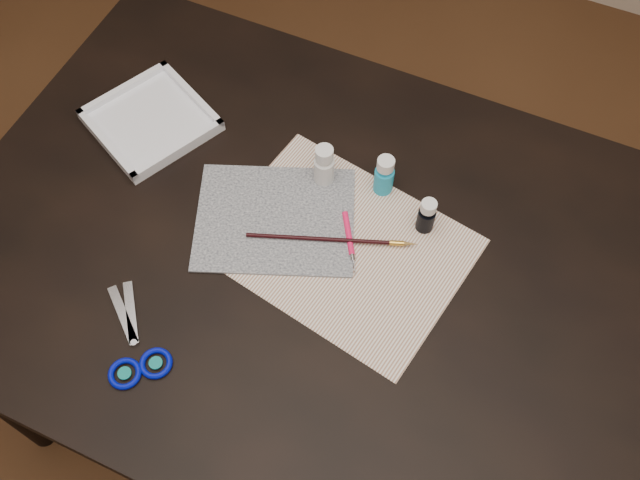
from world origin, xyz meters
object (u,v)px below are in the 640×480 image
at_px(paint_bottle_white, 324,165).
at_px(paint_bottle_navy, 427,216).
at_px(canvas, 275,219).
at_px(paint_bottle_cyan, 384,175).
at_px(paper, 342,247).
at_px(palette_tray, 151,120).
at_px(scissors, 127,335).

relative_size(paint_bottle_white, paint_bottle_navy, 1.19).
xyz_separation_m(canvas, paint_bottle_cyan, (0.15, 0.14, 0.04)).
relative_size(paper, paint_bottle_cyan, 4.80).
height_order(paint_bottle_white, palette_tray, paint_bottle_white).
distance_m(paper, paint_bottle_white, 0.15).
distance_m(paint_bottle_cyan, paint_bottle_navy, 0.11).
xyz_separation_m(paint_bottle_white, paint_bottle_cyan, (0.10, 0.03, -0.00)).
distance_m(canvas, scissors, 0.32).
bearing_deg(scissors, paint_bottle_cyan, -82.97).
relative_size(canvas, paint_bottle_navy, 3.66).
relative_size(canvas, paint_bottle_cyan, 3.23).
height_order(canvas, scissors, scissors).
height_order(paper, canvas, canvas).
bearing_deg(scissors, palette_tray, -25.37).
distance_m(canvas, paint_bottle_cyan, 0.21).
bearing_deg(scissors, paint_bottle_navy, -94.39).
distance_m(paint_bottle_navy, palette_tray, 0.55).
distance_m(paint_bottle_cyan, palette_tray, 0.46).
distance_m(scissors, palette_tray, 0.43).
xyz_separation_m(paint_bottle_cyan, palette_tray, (-0.46, -0.04, -0.03)).
bearing_deg(scissors, paper, -91.62).
xyz_separation_m(canvas, paint_bottle_white, (0.04, 0.11, 0.04)).
distance_m(paper, canvas, 0.13).
height_order(paint_bottle_navy, palette_tray, paint_bottle_navy).
relative_size(paint_bottle_cyan, scissors, 0.42).
relative_size(paint_bottle_navy, scissors, 0.37).
bearing_deg(paper, canvas, 179.41).
distance_m(paper, paint_bottle_cyan, 0.15).
bearing_deg(paint_bottle_navy, paper, -140.11).
distance_m(paper, paint_bottle_navy, 0.15).
height_order(canvas, paint_bottle_navy, paint_bottle_navy).
bearing_deg(paint_bottle_white, paper, -53.42).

